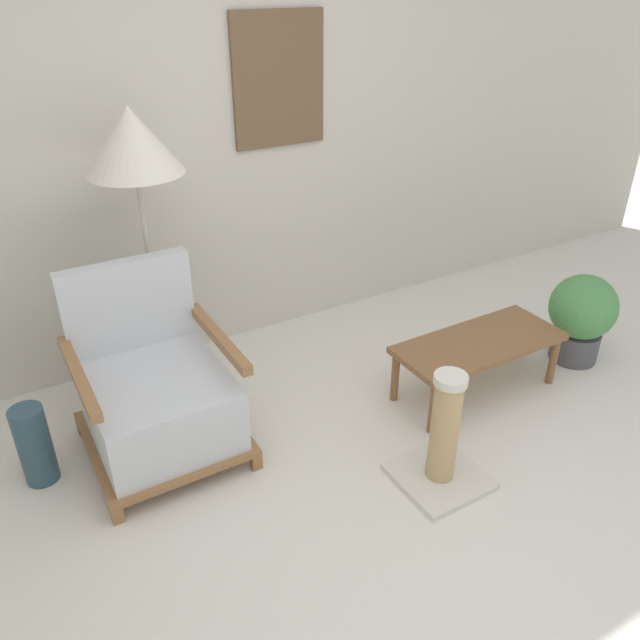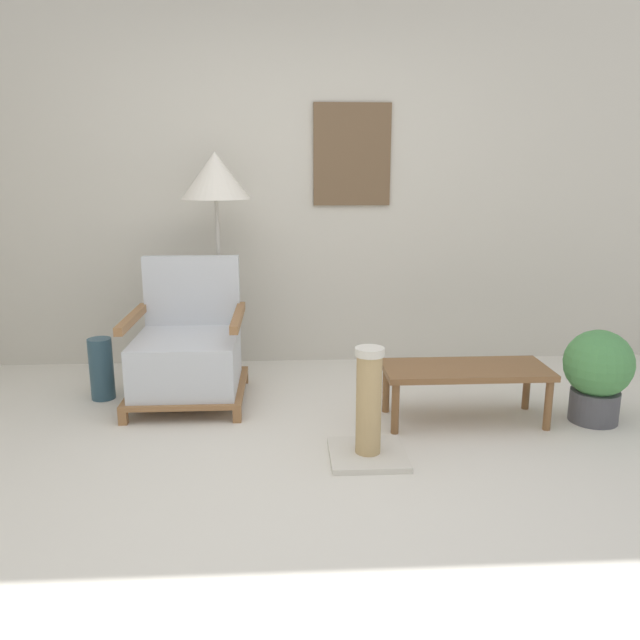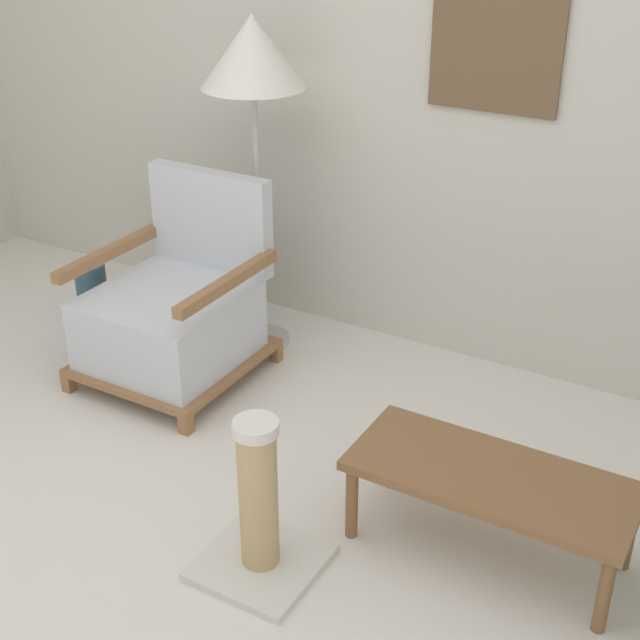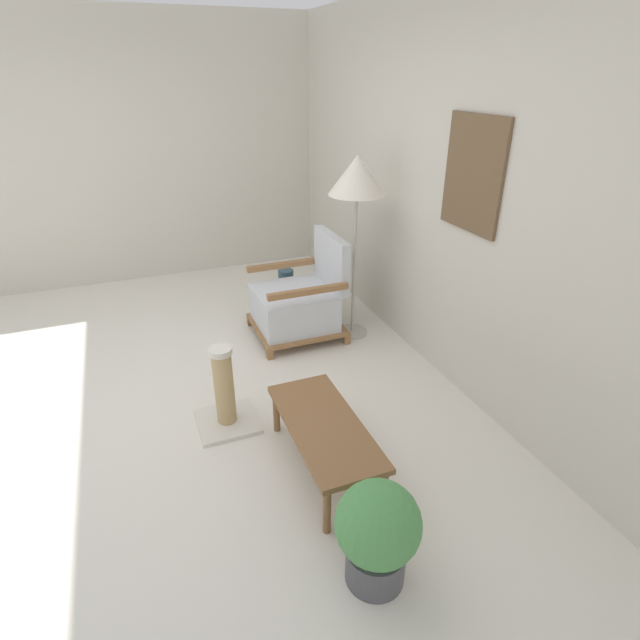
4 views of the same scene
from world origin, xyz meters
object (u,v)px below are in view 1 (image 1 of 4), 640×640
at_px(vase, 35,445).
at_px(floor_lamp, 133,150).
at_px(armchair, 157,395).
at_px(potted_plant, 582,315).
at_px(coffee_table, 479,347).
at_px(scratching_post, 443,443).

bearing_deg(vase, floor_lamp, 27.65).
height_order(armchair, potted_plant, armchair).
xyz_separation_m(vase, potted_plant, (2.99, -0.54, 0.10)).
bearing_deg(coffee_table, potted_plant, -3.88).
xyz_separation_m(armchair, coffee_table, (1.66, -0.43, -0.02)).
height_order(coffee_table, potted_plant, potted_plant).
xyz_separation_m(armchair, floor_lamp, (0.17, 0.45, 1.05)).
relative_size(vase, scratching_post, 0.68).
bearing_deg(potted_plant, coffee_table, 176.12).
relative_size(coffee_table, vase, 2.38).
xyz_separation_m(coffee_table, potted_plant, (0.76, -0.05, 0.01)).
bearing_deg(potted_plant, floor_lamp, 157.69).
relative_size(armchair, coffee_table, 0.93).
height_order(armchair, floor_lamp, floor_lamp).
bearing_deg(potted_plant, armchair, 168.78).
distance_m(vase, potted_plant, 3.04).
xyz_separation_m(floor_lamp, vase, (-0.73, -0.38, -1.16)).
distance_m(coffee_table, vase, 2.28).
bearing_deg(floor_lamp, scratching_post, -56.83).
bearing_deg(vase, coffee_table, -12.42).
relative_size(vase, potted_plant, 0.73).
bearing_deg(floor_lamp, coffee_table, -30.32).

